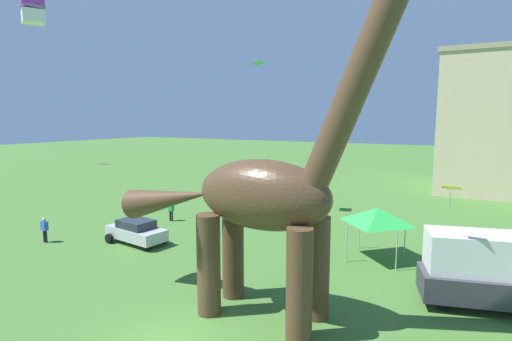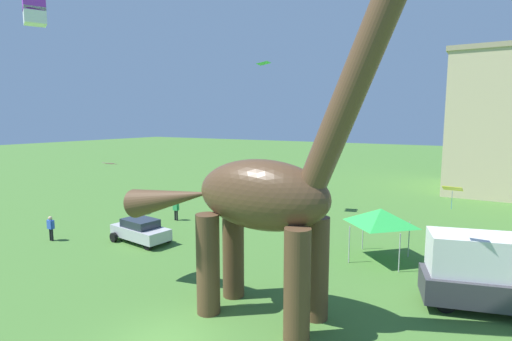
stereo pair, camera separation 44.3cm
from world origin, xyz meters
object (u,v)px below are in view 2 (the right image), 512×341
parked_box_truck (492,274)px  dinosaur_sculpture (260,195)px  kite_mid_center (110,164)px  kite_near_high (264,63)px  festival_canopy_tent (381,216)px  parked_sedan_left (140,230)px  kite_near_low (453,189)px  kite_high_right (34,10)px  person_photographer (176,208)px  person_watching_child (51,226)px

parked_box_truck → dinosaur_sculpture: bearing=-163.1°
parked_box_truck → kite_mid_center: (-27.60, 3.32, 2.69)m
dinosaur_sculpture → kite_near_high: 19.26m
festival_canopy_tent → kite_near_high: bearing=150.5°
dinosaur_sculpture → parked_sedan_left: dinosaur_sculpture is taller
parked_box_truck → festival_canopy_tent: 6.77m
kite_near_low → kite_high_right: bearing=-148.2°
parked_sedan_left → person_photographer: bearing=115.6°
kite_near_low → festival_canopy_tent: bearing=125.7°
person_photographer → parked_box_truck: bearing=-44.8°
parked_box_truck → kite_near_low: 4.32m
kite_near_high → kite_high_right: (1.98, -20.14, -0.61)m
parked_box_truck → parked_sedan_left: bearing=166.6°
parked_sedan_left → festival_canopy_tent: size_ratio=1.39×
parked_box_truck → person_photographer: size_ratio=3.60×
kite_near_high → person_watching_child: bearing=-120.6°
person_watching_child → festival_canopy_tent: 21.01m
person_photographer → kite_near_low: bearing=-50.0°
parked_sedan_left → kite_mid_center: bearing=159.0°
kite_mid_center → parked_box_truck: bearing=-6.9°
parked_sedan_left → person_photographer: 5.73m
parked_box_truck → person_photographer: 22.07m
parked_box_truck → person_watching_child: parked_box_truck is taller
dinosaur_sculpture → festival_canopy_tent: size_ratio=4.43×
parked_sedan_left → parked_box_truck: parked_box_truck is taller
kite_near_low → person_photographer: bearing=162.8°
parked_box_truck → festival_canopy_tent: size_ratio=1.89×
festival_canopy_tent → kite_near_low: 7.31m
kite_near_low → person_watching_child: bearing=-175.0°
kite_near_low → dinosaur_sculpture: bearing=-151.4°
dinosaur_sculpture → person_watching_child: size_ratio=8.42×
dinosaur_sculpture → parked_sedan_left: bearing=154.3°
kite_high_right → dinosaur_sculpture: bearing=34.8°
person_watching_child → festival_canopy_tent: bearing=-22.5°
person_photographer → kite_mid_center: 7.00m
kite_near_low → parked_sedan_left: bearing=177.5°
parked_box_truck → kite_near_high: size_ratio=4.11×
dinosaur_sculpture → person_photographer: bearing=138.9°
kite_near_high → kite_high_right: bearing=-84.4°
parked_sedan_left → person_watching_child: person_watching_child is taller
parked_sedan_left → parked_box_truck: size_ratio=0.74×
kite_near_high → parked_box_truck: bearing=-31.4°
parked_box_truck → kite_mid_center: 27.93m
parked_sedan_left → parked_box_truck: bearing=9.3°
person_watching_child → person_photographer: bearing=23.5°
kite_near_high → kite_high_right: kite_near_high is taller
parked_sedan_left → kite_near_high: (2.91, 11.10, 11.73)m
person_watching_child → kite_high_right: size_ratio=1.63×
festival_canopy_tent → kite_near_low: bearing=-54.3°
person_watching_child → kite_near_low: size_ratio=1.77×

